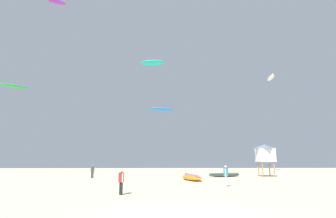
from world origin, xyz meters
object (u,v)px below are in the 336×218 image
person_midground (92,170)px  kite_aloft_1 (271,78)px  kite_grounded_near (191,177)px  lifeguard_tower (265,153)px  kite_grounded_mid (224,175)px  person_foreground (121,180)px  kite_aloft_0 (13,86)px  person_left (226,174)px  kite_aloft_4 (152,63)px  kite_aloft_2 (56,2)px  kite_aloft_3 (161,109)px

person_midground → kite_aloft_1: (28.33, 13.63, 16.07)m
kite_grounded_near → lifeguard_tower: 11.90m
kite_grounded_mid → lifeguard_tower: 6.13m
person_foreground → kite_grounded_near: person_foreground is taller
lifeguard_tower → kite_aloft_1: size_ratio=1.04×
kite_aloft_0 → kite_aloft_1: size_ratio=0.85×
person_left → lifeguard_tower: lifeguard_tower is taller
kite_aloft_4 → lifeguard_tower: bearing=-8.4°
person_foreground → kite_aloft_1: (22.71, 29.16, 16.04)m
person_foreground → kite_aloft_2: kite_aloft_2 is taller
kite_grounded_near → kite_aloft_1: 29.17m
person_foreground → kite_aloft_3: kite_aloft_3 is taller
kite_grounded_near → lifeguard_tower: size_ratio=1.35×
person_foreground → kite_grounded_near: size_ratio=0.28×
kite_aloft_4 → kite_aloft_1: bearing=23.9°
kite_grounded_near → kite_aloft_1: size_ratio=1.40×
kite_aloft_3 → kite_aloft_4: size_ratio=1.22×
kite_aloft_0 → kite_aloft_4: bearing=2.5°
person_foreground → person_left: 9.22m
kite_aloft_1 → kite_grounded_mid: bearing=-136.0°
kite_aloft_0 → kite_aloft_3: size_ratio=0.77×
kite_aloft_2 → person_left: bearing=-37.1°
kite_grounded_mid → kite_aloft_3: (-8.05, 10.44, 10.51)m
kite_aloft_0 → kite_aloft_1: (40.60, 10.36, 4.77)m
kite_aloft_2 → kite_aloft_4: bearing=-6.7°
kite_grounded_mid → kite_aloft_2: (-24.79, 3.86, 26.52)m
kite_aloft_0 → kite_aloft_4: size_ratio=0.94×
lifeguard_tower → kite_aloft_1: 19.34m
kite_aloft_4 → person_midground: bearing=-149.1°
kite_grounded_near → kite_aloft_3: 19.28m
person_left → kite_aloft_2: size_ratio=0.61×
kite_aloft_1 → kite_aloft_4: 23.52m
kite_grounded_mid → lifeguard_tower: (5.44, -0.14, 2.81)m
lifeguard_tower → kite_aloft_1: kite_aloft_1 is taller
kite_aloft_0 → kite_aloft_3: kite_aloft_0 is taller
person_midground → kite_aloft_3: (8.28, 12.48, 9.86)m
kite_aloft_4 → person_left: bearing=-65.9°
lifeguard_tower → kite_aloft_0: 35.28m
person_midground → lifeguard_tower: size_ratio=0.37×
person_left → kite_grounded_near: person_left is taller
person_midground → kite_grounded_near: person_midground is taller
kite_grounded_mid → kite_aloft_0: kite_aloft_0 is taller
kite_grounded_near → kite_grounded_mid: 7.29m
kite_aloft_0 → kite_aloft_2: size_ratio=1.22×
kite_grounded_near → kite_aloft_2: kite_aloft_2 is taller
kite_grounded_mid → lifeguard_tower: lifeguard_tower is taller
kite_grounded_near → kite_aloft_4: kite_aloft_4 is taller
kite_aloft_1 → kite_aloft_2: 38.85m
kite_grounded_mid → kite_aloft_0: (-28.61, 1.23, 11.95)m
kite_aloft_1 → person_left: bearing=-121.4°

